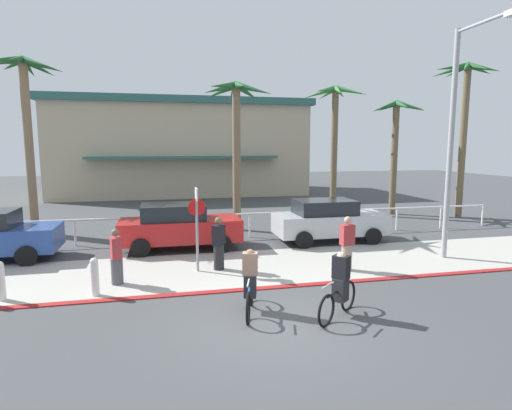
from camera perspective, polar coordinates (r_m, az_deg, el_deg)
The scene contains 21 objects.
ground_plane at distance 18.81m, azimuth -5.22°, elevation -3.61°, with size 80.00×80.00×0.00m, color #424447.
sidewalk_strip at distance 13.25m, azimuth -1.84°, elevation -8.55°, with size 44.00×4.00×0.02m, color #ADAAA0.
curb_paint at distance 11.39m, azimuth 0.12°, elevation -11.34°, with size 44.00×0.24×0.03m, color maroon.
building_backdrop at distance 34.80m, azimuth -10.22°, elevation 7.75°, with size 19.52×10.42×7.30m.
rail_fence at distance 17.20m, azimuth -4.59°, elevation -1.87°, with size 25.12×0.08×1.04m.
stop_sign_bike_lane at distance 12.63m, azimuth -8.08°, elevation -1.69°, with size 0.52×0.56×2.56m.
bollard_1 at distance 11.50m, azimuth -21.17°, elevation -9.08°, with size 0.20×0.20×1.00m.
bollard_3 at distance 12.18m, azimuth -31.51°, elevation -8.79°, with size 0.20×0.20×1.00m.
streetlight_curb at distance 15.15m, azimuth 25.69°, elevation 9.09°, with size 0.24×2.54×7.50m.
palm_tree_1 at distance 20.55m, azimuth -28.92°, elevation 12.46°, with size 3.05×3.60×7.53m.
palm_tree_2 at distance 18.77m, azimuth -2.68°, elevation 12.10°, with size 3.10×3.60×6.59m.
palm_tree_3 at distance 23.97m, azimuth 10.76°, elevation 11.68°, with size 3.37×3.27×7.10m.
palm_tree_4 at distance 24.41m, azimuth 18.62°, elevation 9.85°, with size 3.25×3.18×6.26m.
palm_tree_5 at distance 24.81m, azimuth 26.58°, elevation 12.55°, with size 3.33×3.30×8.06m.
car_red_1 at distance 15.67m, azimuth -10.47°, elevation -2.84°, with size 4.40×2.02×1.69m.
car_silver_2 at distance 16.87m, azimuth 9.90°, elevation -2.05°, with size 4.40×2.02×1.69m.
cyclist_black_0 at distance 9.66m, azimuth 11.35°, elevation -10.85°, with size 1.42×1.23×1.50m.
cyclist_blue_1 at distance 9.73m, azimuth -0.82°, elevation -10.55°, with size 0.56×1.77×1.50m.
pedestrian_0 at distance 13.08m, azimuth 12.32°, elevation -5.46°, with size 0.43×0.36×1.69m.
pedestrian_1 at distance 12.16m, azimuth -18.51°, elevation -7.05°, with size 0.39×0.45×1.57m.
pedestrian_2 at distance 12.91m, azimuth -5.12°, elevation -5.57°, with size 0.45×0.48×1.66m.
Camera 1 is at (-2.40, -8.27, 3.80)m, focal length 29.29 mm.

